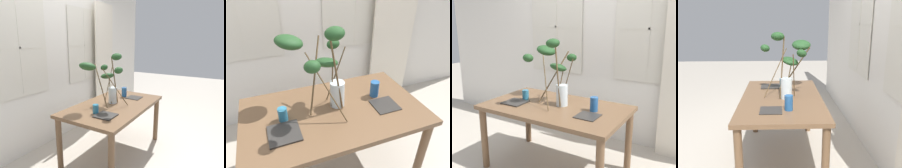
% 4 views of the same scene
% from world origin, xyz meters
% --- Properties ---
extents(ground, '(14.00, 14.00, 0.00)m').
position_xyz_m(ground, '(0.00, 0.00, 0.00)').
color(ground, '#B7AD9E').
extents(curtain_sheer_side, '(0.59, 0.03, 2.31)m').
position_xyz_m(curtain_sheer_side, '(1.16, 0.93, 1.16)').
color(curtain_sheer_side, silver).
rests_on(curtain_sheer_side, ground).
extents(dining_table, '(1.50, 0.88, 0.74)m').
position_xyz_m(dining_table, '(0.00, 0.00, 0.64)').
color(dining_table, brown).
rests_on(dining_table, ground).
extents(vase_with_branches, '(0.58, 0.65, 0.72)m').
position_xyz_m(vase_with_branches, '(-0.08, 0.10, 1.14)').
color(vase_with_branches, silver).
rests_on(vase_with_branches, dining_table).
extents(drinking_glass_blue_left, '(0.07, 0.07, 0.11)m').
position_xyz_m(drinking_glass_blue_left, '(-0.41, 0.02, 0.79)').
color(drinking_glass_blue_left, teal).
rests_on(drinking_glass_blue_left, dining_table).
extents(drinking_glass_blue_right, '(0.08, 0.08, 0.15)m').
position_xyz_m(drinking_glass_blue_right, '(0.42, 0.06, 0.81)').
color(drinking_glass_blue_right, '#235693').
rests_on(drinking_glass_blue_right, dining_table).
extents(plate_square_left, '(0.23, 0.23, 0.01)m').
position_xyz_m(plate_square_left, '(-0.43, -0.14, 0.74)').
color(plate_square_left, '#2D2B28').
rests_on(plate_square_left, dining_table).
extents(plate_square_right, '(0.21, 0.21, 0.01)m').
position_xyz_m(plate_square_right, '(0.43, -0.10, 0.74)').
color(plate_square_right, '#2D2B28').
rests_on(plate_square_right, dining_table).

